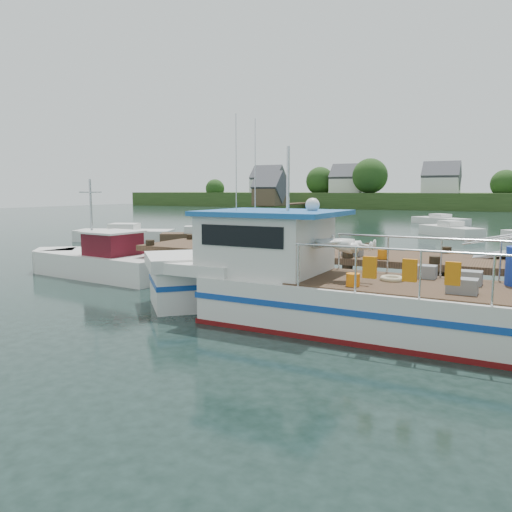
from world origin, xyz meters
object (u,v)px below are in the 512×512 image
at_px(moored_rowboat, 194,238).
at_px(moored_d, 440,220).
at_px(moored_b, 450,231).
at_px(moored_a, 125,234).
at_px(work_boat, 100,261).
at_px(lobster_boat, 314,285).
at_px(moored_e, 314,217).

xyz_separation_m(moored_rowboat, moored_d, (11.23, 27.53, -0.06)).
bearing_deg(moored_b, moored_a, -134.17).
bearing_deg(moored_rowboat, moored_b, 45.67).
bearing_deg(moored_rowboat, work_boat, -73.65).
height_order(lobster_boat, moored_rowboat, lobster_boat).
bearing_deg(moored_e, moored_b, -21.76).
relative_size(moored_rowboat, moored_b, 0.84).
distance_m(moored_a, moored_e, 26.40).
xyz_separation_m(moored_d, moored_e, (-12.98, -1.47, 0.06)).
bearing_deg(lobster_boat, moored_rowboat, 134.61).
height_order(lobster_boat, moored_d, lobster_boat).
distance_m(moored_rowboat, moored_d, 29.74).
height_order(moored_d, moored_e, moored_e).
distance_m(moored_d, moored_e, 13.07).
height_order(moored_rowboat, moored_b, moored_rowboat).
relative_size(lobster_boat, moored_a, 1.68).
height_order(work_boat, moored_rowboat, work_boat).
relative_size(work_boat, moored_b, 1.47).
relative_size(moored_rowboat, moored_a, 0.63).
bearing_deg(moored_b, moored_e, 151.63).
relative_size(work_boat, moored_e, 1.63).
bearing_deg(work_boat, moored_rowboat, 111.16).
height_order(moored_rowboat, moored_e, moored_e).
height_order(moored_b, moored_e, moored_e).
bearing_deg(moored_d, moored_rowboat, -134.68).
bearing_deg(moored_e, work_boat, -65.36).
distance_m(moored_b, moored_d, 14.15).
xyz_separation_m(moored_rowboat, moored_e, (-1.75, 26.07, 0.00)).
bearing_deg(moored_a, moored_b, 33.29).
height_order(moored_b, moored_d, moored_b).
distance_m(lobster_boat, moored_d, 41.51).
bearing_deg(work_boat, moored_b, 72.66).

